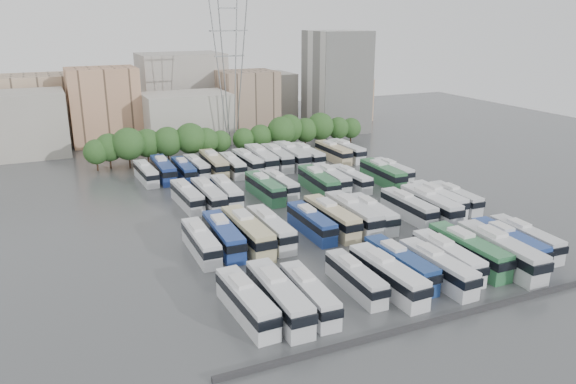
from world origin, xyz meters
name	(u,v)px	position (x,y,z in m)	size (l,w,h in m)	color
ground	(323,216)	(0.00, 0.00, 0.00)	(220.00, 220.00, 0.00)	#424447
parapet	(469,312)	(0.00, -33.00, 0.25)	(56.00, 0.50, 0.50)	#2D2D30
tree_line	(230,136)	(-1.02, 42.07, 4.56)	(63.90, 8.08, 8.37)	black
city_buildings	(169,104)	(-7.46, 71.86, 7.87)	(102.00, 35.00, 20.00)	#9E998E
apartment_tower	(337,82)	(34.00, 58.00, 13.00)	(14.00, 14.00, 26.00)	silver
electricity_pylon	(230,67)	(2.00, 50.00, 18.66)	(9.00, 6.91, 33.83)	slate
bus_r0_s0	(246,301)	(-21.49, -23.94, 1.83)	(3.09, 11.98, 3.73)	silver
bus_r0_s1	(279,296)	(-18.13, -24.55, 1.98)	(2.97, 12.88, 4.03)	silver
bus_r0_s2	(309,294)	(-14.79, -24.94, 1.74)	(2.89, 11.38, 3.54)	silver
bus_r0_s4	(355,277)	(-8.19, -23.48, 1.66)	(2.50, 10.80, 3.38)	silver
bus_r0_s5	(387,275)	(-4.80, -24.84, 1.91)	(3.14, 12.47, 3.89)	silver
bus_r0_s6	(400,264)	(-1.67, -22.81, 1.85)	(2.90, 12.08, 3.77)	navy
bus_r0_s7	(437,267)	(1.77, -25.35, 1.83)	(2.87, 11.96, 3.73)	silver
bus_r0_s8	(448,256)	(4.90, -23.43, 1.81)	(3.01, 11.84, 3.69)	white
bus_r0_s9	(468,250)	(8.29, -23.21, 1.97)	(2.85, 12.83, 4.02)	#317345
bus_r0_s10	(500,251)	(11.52, -25.24, 2.11)	(3.57, 13.79, 4.29)	silver
bus_r0_s11	(508,243)	(14.84, -23.30, 1.87)	(3.15, 12.21, 3.80)	navy
bus_r0_s12	(525,238)	(18.26, -22.85, 1.78)	(3.01, 11.63, 3.62)	silver
bus_r1_s0	(201,242)	(-21.40, -6.44, 1.78)	(2.64, 11.56, 3.62)	silver
bus_r1_s1	(223,235)	(-18.14, -5.78, 1.92)	(3.11, 12.55, 3.91)	navy
bus_r1_s2	(247,232)	(-14.90, -6.30, 2.09)	(3.14, 13.58, 4.25)	#C9BE8A
bus_r1_s3	(271,228)	(-11.37, -5.96, 1.89)	(2.71, 12.30, 3.86)	silver
bus_r1_s5	(311,222)	(-5.06, -5.94, 1.79)	(2.57, 11.61, 3.64)	navy
bus_r1_s6	(331,217)	(-1.68, -5.67, 1.98)	(3.02, 12.87, 4.02)	#CCBB8C
bus_r1_s7	(353,213)	(1.86, -5.76, 2.03)	(3.07, 13.19, 4.12)	silver
bus_r1_s8	(372,213)	(4.88, -6.22, 1.80)	(3.05, 11.80, 3.67)	silver
bus_r1_s10	(408,207)	(11.49, -6.17, 1.82)	(2.59, 11.84, 3.72)	silver
bus_r1_s11	(430,205)	(14.95, -7.05, 1.97)	(3.13, 12.89, 4.02)	silver
bus_r1_s12	(438,199)	(18.18, -4.83, 1.84)	(2.63, 11.94, 3.74)	silver
bus_r1_s13	(455,198)	(21.38, -5.24, 1.70)	(2.61, 11.05, 3.45)	silver
bus_r2_s1	(187,196)	(-18.21, 13.12, 1.78)	(2.99, 11.67, 3.63)	silver
bus_r2_s2	(208,195)	(-14.99, 11.82, 1.89)	(2.81, 12.28, 3.84)	silver
bus_r2_s3	(226,191)	(-11.64, 12.78, 1.81)	(2.94, 11.85, 3.69)	silver
bus_r2_s5	(265,188)	(-5.00, 12.04, 1.86)	(2.94, 12.16, 3.80)	#2F6E46
bus_r2_s6	(280,184)	(-1.57, 13.33, 1.68)	(2.71, 10.99, 3.43)	silver
bus_r2_s8	(318,182)	(4.84, 11.21, 1.95)	(3.39, 12.77, 3.97)	#2F6E42
bus_r2_s9	(331,178)	(8.14, 12.60, 1.81)	(2.98, 11.81, 3.68)	silver
bus_r2_s10	(351,178)	(11.42, 11.26, 1.71)	(2.81, 11.21, 3.49)	silver
bus_r2_s12	(382,173)	(18.12, 11.09, 1.92)	(2.99, 12.51, 3.91)	#2E6C3D
bus_r2_s13	(392,171)	(21.47, 12.78, 1.68)	(2.57, 10.94, 3.42)	silver
bus_r3_s0	(146,173)	(-21.65, 30.29, 1.69)	(2.92, 11.07, 3.44)	silver
bus_r3_s1	(163,169)	(-18.29, 30.83, 1.91)	(2.83, 12.40, 3.88)	navy
bus_r3_s2	(184,170)	(-14.64, 29.47, 1.73)	(2.50, 11.23, 3.52)	navy
bus_r3_s3	(197,166)	(-11.71, 30.98, 1.67)	(2.77, 10.90, 3.39)	silver
bus_r3_s4	(214,164)	(-8.35, 30.59, 1.98)	(3.19, 12.95, 4.04)	tan
bus_r3_s5	(232,165)	(-5.03, 28.99, 1.74)	(2.93, 11.38, 3.54)	silver
bus_r3_s6	(248,161)	(-1.46, 30.01, 1.82)	(2.85, 11.84, 3.70)	silver
bus_r3_s7	(261,158)	(1.59, 30.41, 2.07)	(3.44, 13.51, 4.21)	silver
bus_r3_s8	(277,157)	(5.06, 30.27, 1.99)	(3.48, 13.04, 4.05)	silver
bus_r3_s9	(291,155)	(8.16, 30.05, 2.10)	(3.14, 13.67, 4.28)	silver
bus_r3_s10	(306,155)	(11.46, 29.68, 1.89)	(2.92, 12.35, 3.86)	silver
bus_r3_s12	(333,152)	(18.11, 30.10, 1.83)	(2.92, 11.97, 3.73)	beige
bus_r3_s13	(346,150)	(21.32, 30.12, 1.84)	(3.09, 12.07, 3.76)	silver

